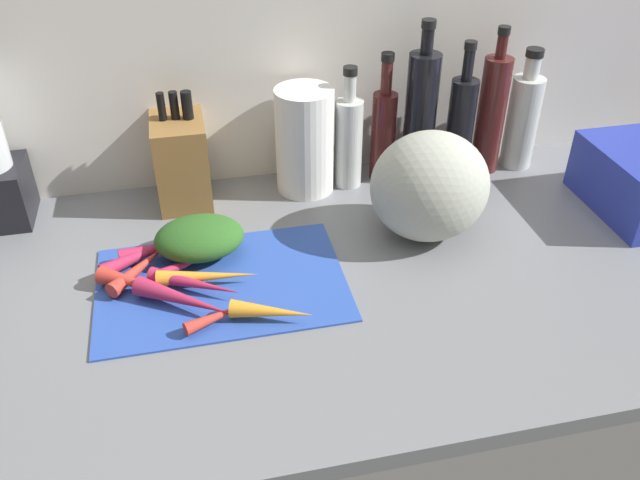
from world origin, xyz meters
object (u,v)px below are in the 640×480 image
Objects in this scene: carrot_2 at (131,282)px; winter_squash at (429,186)px; carrot_6 at (195,284)px; knife_block at (181,159)px; carrot_8 at (272,312)px; carrot_5 at (141,267)px; carrot_7 at (189,262)px; bottle_4 at (491,113)px; bottle_2 at (420,116)px; paper_towel_roll at (307,141)px; bottle_5 at (523,119)px; carrot_4 at (184,299)px; bottle_0 at (349,140)px; carrot_3 at (167,247)px; carrot_9 at (221,315)px; carrot_1 at (145,253)px; carrot_0 at (208,275)px; bottle_1 at (383,132)px; cutting_board at (221,282)px; bottle_3 at (460,126)px.

carrot_2 is 0.54× the size of winter_squash.
knife_block reaches higher than carrot_6.
carrot_5 is at bearing 140.47° from carrot_8.
carrot_7 is (8.25, -0.05, -0.36)cm from carrot_5.
bottle_4 is at bearing -1.37° from knife_block.
paper_towel_roll is at bearing 178.76° from bottle_2.
bottle_5 is (7.89, 0.42, -2.19)cm from bottle_4.
carrot_4 reaches higher than carrot_5.
carrot_8 is at bearing -29.80° from carrot_2.
carrot_7 is 43.28cm from bottle_0.
carrot_3 is 0.64× the size of bottle_5.
bottle_0 is 0.76× the size of bottle_2.
carrot_4 is 37.03cm from knife_block.
paper_towel_roll is (25.49, -1.32, 1.94)cm from knife_block.
bottle_5 is at bearing 29.49° from carrot_9.
carrot_0 is at bearing -40.45° from carrot_1.
carrot_4 is 12.84cm from carrot_5.
bottle_2 is at bearing 31.59° from carrot_6.
bottle_2 is 16.16cm from bottle_4.
winter_squash is at bearing -85.37° from bottle_1.
carrot_1 is (-12.61, 8.85, 1.82)cm from cutting_board.
carrot_0 is 1.03× the size of carrot_6.
winter_squash is at bearing 11.57° from carrot_6.
carrot_7 is at bearing 82.51° from carrot_4.
cutting_board is at bearing -2.50° from carrot_2.
bottle_3 is at bearing 54.96° from winter_squash.
carrot_8 is at bearing -59.59° from cutting_board.
knife_block is (0.74, 25.55, 7.28)cm from carrot_7.
bottle_3 is at bearing 25.93° from carrot_0.
carrot_9 is 41.58cm from knife_block.
bottle_1 is (16.67, 0.88, -0.22)cm from paper_towel_roll.
bottle_0 is at bearing -179.30° from bottle_5.
bottle_1 reaches higher than carrot_5.
carrot_7 is at bearing -0.31° from carrot_5.
carrot_1 is at bearing 112.30° from carrot_4.
winter_squash is (44.76, 2.24, 8.55)cm from carrot_7.
bottle_0 is (38.63, 18.74, 8.17)cm from carrot_3.
carrot_1 is 13.52cm from carrot_6.
carrot_4 is 0.81× the size of paper_towel_roll.
carrot_1 is at bearing -154.88° from bottle_0.
carrot_1 is 0.72× the size of knife_block.
bottle_5 is (48.05, 0.18, 0.02)cm from paper_towel_roll.
cutting_board is 61.28cm from bottle_3.
carrot_1 is 1.37× the size of carrot_9.
winter_squash is 0.70× the size of bottle_4.
bottle_0 is at bearing 60.57° from carrot_8.
carrot_9 is 0.36× the size of bottle_2.
carrot_5 is 27.92cm from knife_block.
bottle_1 is (42.90, 25.11, 9.00)cm from carrot_7.
bottle_4 is at bearing -176.93° from bottle_5.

